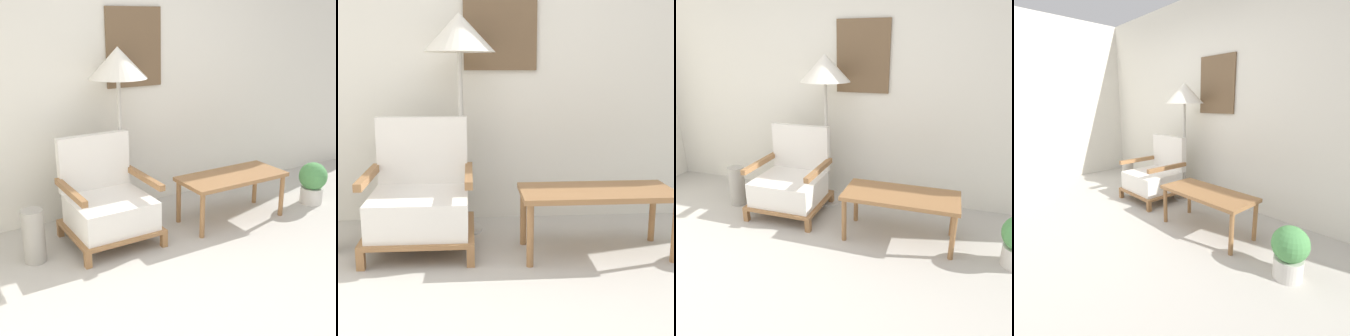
# 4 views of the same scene
# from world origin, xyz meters

# --- Properties ---
(ground_plane) EXTENTS (14.00, 14.00, 0.00)m
(ground_plane) POSITION_xyz_m (0.00, 0.00, 0.00)
(ground_plane) COLOR #B7B2A8
(wall_back) EXTENTS (8.00, 0.09, 2.70)m
(wall_back) POSITION_xyz_m (0.00, 2.06, 1.35)
(wall_back) COLOR silver
(wall_back) RESTS_ON ground_plane
(armchair) EXTENTS (0.72, 0.68, 0.87)m
(armchair) POSITION_xyz_m (-0.57, 1.42, 0.33)
(armchair) COLOR olive
(armchair) RESTS_ON ground_plane
(floor_lamp) EXTENTS (0.51, 0.51, 1.58)m
(floor_lamp) POSITION_xyz_m (-0.30, 1.73, 1.39)
(floor_lamp) COLOR #B7B2A8
(floor_lamp) RESTS_ON ground_plane
(coffee_table) EXTENTS (1.00, 0.46, 0.44)m
(coffee_table) POSITION_xyz_m (0.59, 1.22, 0.38)
(coffee_table) COLOR olive
(coffee_table) RESTS_ON ground_plane
(vase) EXTENTS (0.17, 0.17, 0.43)m
(vase) POSITION_xyz_m (-1.22, 1.38, 0.21)
(vase) COLOR #9E998E
(vase) RESTS_ON ground_plane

